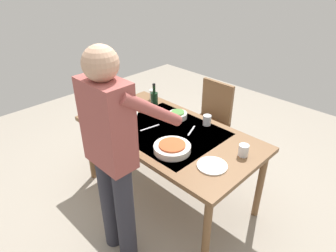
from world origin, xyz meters
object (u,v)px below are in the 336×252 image
Objects in this scene: wine_bottle at (154,101)px; water_cup_near_left at (153,94)px; serving_bowl_pasta at (172,148)px; side_bowl_salad at (178,115)px; dinner_plate_far at (126,114)px; wine_glass_left at (121,95)px; side_bowl_bread at (98,113)px; dining_table at (168,138)px; water_cup_far_left at (243,150)px; water_cup_near_right at (207,120)px; dinner_plate_near at (212,166)px; person_server at (113,151)px; chair_near at (211,116)px.

wine_bottle reaches higher than water_cup_near_left.
water_cup_near_left is 1.03m from serving_bowl_pasta.
side_bowl_salad reaches higher than dinner_plate_far.
dinner_plate_far is (0.77, -0.14, -0.03)m from serving_bowl_pasta.
wine_glass_left reaches higher than side_bowl_bread.
wine_glass_left reaches higher than dining_table.
side_bowl_salad is 0.78× the size of dinner_plate_far.
dining_table is at bearing 12.01° from water_cup_far_left.
serving_bowl_pasta and side_bowl_salad have the same top height.
dinner_plate_far is (-0.08, 0.44, -0.05)m from water_cup_near_left.
dinner_plate_near is (-0.42, 0.47, -0.04)m from water_cup_near_right.
side_bowl_salad is 1.12× the size of side_bowl_bread.
water_cup_near_left is 1.13× the size of water_cup_far_left.
serving_bowl_pasta is 0.36m from dinner_plate_near.
wine_bottle is 2.72× the size of water_cup_near_left.
person_server is at bearing 153.55° from side_bowl_bread.
person_server reaches higher than water_cup_near_left.
wine_bottle is 3.07× the size of water_cup_far_left.
dinner_plate_far is at bearing -127.60° from side_bowl_bread.
serving_bowl_pasta is (-0.25, 0.21, 0.10)m from dining_table.
wine_bottle is 0.57m from side_bowl_bread.
side_bowl_salad is (0.11, -0.24, 0.10)m from dining_table.
person_server is 5.71× the size of wine_bottle.
dinner_plate_near is at bearing -173.71° from side_bowl_bread.
dining_table is 0.72m from water_cup_near_left.
water_cup_near_right is 0.60× the size of side_bowl_bread.
water_cup_near_left is 0.47× the size of dinner_plate_far.
water_cup_near_left is at bearing -9.88° from water_cup_far_left.
dinner_plate_near is (-1.21, 0.51, -0.05)m from water_cup_near_left.
chair_near reaches higher than water_cup_near_left.
water_cup_far_left is at bearing -106.76° from dinner_plate_near.
dinner_plate_far is (0.70, -0.65, -0.21)m from person_server.
side_bowl_bread is at bearing -26.45° from person_server.
water_cup_far_left is (-1.29, 0.22, -0.01)m from water_cup_near_left.
water_cup_near_right is 0.42× the size of dinner_plate_near.
side_bowl_salad is at bearing -66.09° from dining_table.
water_cup_far_left is 0.42× the size of dinner_plate_far.
person_server is (-0.32, 1.54, 0.43)m from chair_near.
water_cup_near_right is 0.81m from dinner_plate_far.
dinner_plate_far is (-0.17, -0.22, -0.03)m from side_bowl_bread.
dinner_plate_far is at bearing 151.53° from wine_glass_left.
wine_glass_left is 1.56× the size of water_cup_far_left.
wine_bottle is at bearing 15.35° from water_cup_near_right.
side_bowl_salad is at bearing -167.72° from wine_bottle.
wine_bottle is at bearing -160.26° from wine_glass_left.
dinner_plate_far is at bearing 29.64° from water_cup_near_right.
water_cup_near_right is 1.00× the size of water_cup_far_left.
water_cup_near_right is at bearing -144.68° from side_bowl_bread.
side_bowl_bread is at bearing 6.29° from dinner_plate_near.
water_cup_far_left is at bearing 173.15° from side_bowl_salad.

